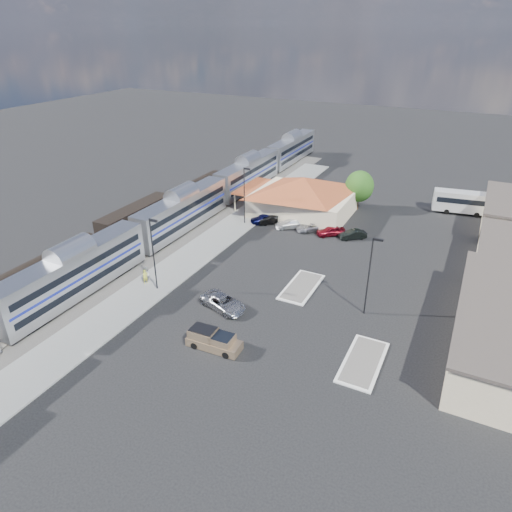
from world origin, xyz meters
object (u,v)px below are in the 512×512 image
at_px(station_depot, 303,196).
at_px(pickup_truck, 214,341).
at_px(suv, 223,302).
at_px(coach_bus, 471,202).

distance_m(station_depot, pickup_truck, 36.74).
bearing_deg(pickup_truck, suv, 20.81).
distance_m(station_depot, suv, 30.18).
height_order(station_depot, pickup_truck, station_depot).
bearing_deg(pickup_truck, coach_bus, -23.97).
bearing_deg(station_depot, pickup_truck, -81.85).
bearing_deg(station_depot, coach_bus, 26.14).
bearing_deg(suv, coach_bus, -10.49).
xyz_separation_m(pickup_truck, coach_bus, (19.25, 48.30, 1.24)).
height_order(pickup_truck, coach_bus, coach_bus).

